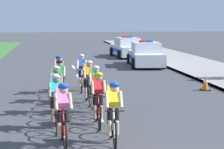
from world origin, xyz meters
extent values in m
cube|color=gray|center=(7.52, 14.00, 0.06)|extent=(4.07, 60.00, 0.12)
cube|color=#9E9E99|center=(5.57, 14.00, 0.07)|extent=(0.16, 60.00, 0.13)
cube|color=white|center=(0.00, 6.14, 0.00)|extent=(0.14, 1.60, 0.01)
cube|color=white|center=(0.00, 10.14, 0.00)|extent=(0.14, 1.60, 0.01)
cube|color=white|center=(0.00, 14.14, 0.00)|extent=(0.14, 1.60, 0.01)
cube|color=white|center=(0.00, 18.14, 0.00)|extent=(0.14, 1.60, 0.01)
torus|color=black|center=(-1.13, 2.93, 0.36)|extent=(0.08, 0.73, 0.72)
cylinder|color=#99999E|center=(-1.13, 2.93, 0.36)|extent=(0.06, 0.06, 0.06)
torus|color=black|center=(-1.18, 3.93, 0.36)|extent=(0.08, 0.73, 0.72)
cylinder|color=#99999E|center=(-1.18, 3.93, 0.36)|extent=(0.06, 0.06, 0.06)
cylinder|color=#B21919|center=(-1.15, 3.38, 0.90)|extent=(0.06, 0.55, 0.04)
cylinder|color=#B21919|center=(-1.15, 3.20, 0.58)|extent=(0.06, 0.48, 0.63)
cylinder|color=#B21919|center=(-1.16, 3.58, 0.60)|extent=(0.04, 0.04, 0.65)
cylinder|color=black|center=(-1.14, 3.03, 0.88)|extent=(0.42, 0.05, 0.03)
cube|color=black|center=(-1.16, 3.58, 0.94)|extent=(0.11, 0.22, 0.05)
cube|color=pink|center=(-1.16, 3.45, 1.14)|extent=(0.31, 0.56, 0.44)
cube|color=black|center=(-1.16, 3.57, 0.98)|extent=(0.29, 0.21, 0.18)
cylinder|color=black|center=(-1.07, 3.52, 0.64)|extent=(0.12, 0.23, 0.40)
cylinder|color=tan|center=(-1.07, 3.44, 0.37)|extent=(0.10, 0.16, 0.36)
cylinder|color=black|center=(-1.25, 3.51, 0.64)|extent=(0.12, 0.17, 0.40)
cylinder|color=tan|center=(-1.25, 3.43, 0.37)|extent=(0.10, 0.13, 0.36)
cylinder|color=tan|center=(-0.99, 3.24, 1.09)|extent=(0.09, 0.40, 0.35)
cylinder|color=tan|center=(-1.31, 3.23, 1.09)|extent=(0.09, 0.40, 0.35)
sphere|color=tan|center=(-1.14, 3.15, 1.38)|extent=(0.19, 0.19, 0.19)
ellipsoid|color=blue|center=(-1.14, 3.14, 1.45)|extent=(0.24, 0.32, 0.24)
torus|color=black|center=(-0.04, 2.93, 0.36)|extent=(0.11, 0.72, 0.72)
cylinder|color=#99999E|center=(-0.04, 2.93, 0.36)|extent=(0.07, 0.07, 0.06)
torus|color=black|center=(0.06, 3.93, 0.36)|extent=(0.11, 0.72, 0.72)
cylinder|color=#99999E|center=(0.06, 3.93, 0.36)|extent=(0.07, 0.07, 0.06)
cylinder|color=white|center=(0.01, 3.38, 0.90)|extent=(0.09, 0.55, 0.04)
cylinder|color=white|center=(-0.01, 3.21, 0.58)|extent=(0.09, 0.48, 0.63)
cylinder|color=white|center=(0.03, 3.58, 0.60)|extent=(0.04, 0.04, 0.65)
cylinder|color=black|center=(-0.03, 3.03, 0.88)|extent=(0.42, 0.07, 0.03)
cube|color=black|center=(0.03, 3.58, 0.94)|extent=(0.12, 0.23, 0.05)
cube|color=yellow|center=(0.02, 3.45, 1.14)|extent=(0.33, 0.57, 0.47)
cube|color=black|center=(0.03, 3.57, 0.98)|extent=(0.30, 0.23, 0.18)
cylinder|color=black|center=(0.11, 3.51, 0.64)|extent=(0.13, 0.23, 0.40)
cylinder|color=beige|center=(0.10, 3.43, 0.37)|extent=(0.10, 0.16, 0.36)
cylinder|color=black|center=(-0.07, 3.53, 0.64)|extent=(0.13, 0.18, 0.40)
cylinder|color=beige|center=(-0.08, 3.45, 0.37)|extent=(0.10, 0.13, 0.36)
cylinder|color=beige|center=(0.15, 3.22, 1.09)|extent=(0.11, 0.41, 0.35)
cylinder|color=beige|center=(-0.16, 3.26, 1.09)|extent=(0.11, 0.41, 0.35)
sphere|color=beige|center=(-0.01, 3.16, 1.38)|extent=(0.19, 0.19, 0.19)
ellipsoid|color=blue|center=(-0.01, 3.15, 1.45)|extent=(0.26, 0.34, 0.24)
torus|color=black|center=(-1.28, 4.37, 0.36)|extent=(0.05, 0.72, 0.72)
cylinder|color=#99999E|center=(-1.28, 4.37, 0.36)|extent=(0.06, 0.06, 0.06)
torus|color=black|center=(-1.29, 5.37, 0.36)|extent=(0.05, 0.72, 0.72)
cylinder|color=#99999E|center=(-1.29, 5.37, 0.36)|extent=(0.06, 0.06, 0.06)
cylinder|color=#1E1E99|center=(-1.28, 4.82, 0.90)|extent=(0.04, 0.55, 0.04)
cylinder|color=#1E1E99|center=(-1.28, 4.64, 0.58)|extent=(0.05, 0.48, 0.63)
cylinder|color=#1E1E99|center=(-1.29, 5.02, 0.60)|extent=(0.04, 0.04, 0.65)
cylinder|color=black|center=(-1.28, 4.47, 0.88)|extent=(0.42, 0.03, 0.03)
cube|color=black|center=(-1.29, 5.02, 0.94)|extent=(0.10, 0.22, 0.05)
cube|color=#19B2B7|center=(-1.28, 4.89, 1.14)|extent=(0.29, 0.55, 0.47)
cube|color=black|center=(-1.29, 5.01, 0.98)|extent=(0.28, 0.20, 0.18)
cylinder|color=black|center=(-1.20, 4.96, 0.64)|extent=(0.11, 0.22, 0.40)
cylinder|color=#9E7051|center=(-1.19, 4.88, 0.37)|extent=(0.09, 0.16, 0.36)
cylinder|color=black|center=(-1.38, 4.96, 0.64)|extent=(0.11, 0.17, 0.40)
cylinder|color=#9E7051|center=(-1.37, 4.88, 0.37)|extent=(0.09, 0.12, 0.36)
cylinder|color=#9E7051|center=(-1.12, 4.68, 1.09)|extent=(0.08, 0.40, 0.35)
cylinder|color=#9E7051|center=(-1.44, 4.68, 1.09)|extent=(0.08, 0.40, 0.35)
sphere|color=#9E7051|center=(-1.28, 4.59, 1.38)|extent=(0.19, 0.19, 0.19)
ellipsoid|color=white|center=(-1.28, 4.58, 1.45)|extent=(0.23, 0.32, 0.24)
torus|color=black|center=(-0.17, 4.55, 0.36)|extent=(0.08, 0.73, 0.72)
cylinder|color=#99999E|center=(-0.17, 4.55, 0.36)|extent=(0.06, 0.06, 0.06)
torus|color=black|center=(-0.11, 5.55, 0.36)|extent=(0.08, 0.73, 0.72)
cylinder|color=#99999E|center=(-0.11, 5.55, 0.36)|extent=(0.06, 0.06, 0.06)
cylinder|color=#B21919|center=(-0.15, 5.00, 0.90)|extent=(0.07, 0.55, 0.04)
cylinder|color=#B21919|center=(-0.15, 4.82, 0.58)|extent=(0.07, 0.48, 0.63)
cylinder|color=#B21919|center=(-0.13, 5.20, 0.60)|extent=(0.04, 0.04, 0.65)
cylinder|color=black|center=(-0.16, 4.65, 0.88)|extent=(0.42, 0.05, 0.03)
cube|color=black|center=(-0.13, 5.20, 0.94)|extent=(0.11, 0.23, 0.05)
cube|color=red|center=(-0.14, 5.07, 1.14)|extent=(0.31, 0.55, 0.47)
cube|color=black|center=(-0.13, 5.19, 0.98)|extent=(0.29, 0.22, 0.18)
cylinder|color=black|center=(-0.05, 5.13, 0.64)|extent=(0.12, 0.23, 0.40)
cylinder|color=tan|center=(-0.05, 5.05, 0.37)|extent=(0.10, 0.16, 0.36)
cylinder|color=black|center=(-0.23, 5.14, 0.64)|extent=(0.12, 0.17, 0.40)
cylinder|color=tan|center=(-0.23, 5.06, 0.37)|extent=(0.10, 0.13, 0.36)
cylinder|color=tan|center=(0.01, 4.85, 1.09)|extent=(0.10, 0.40, 0.35)
cylinder|color=tan|center=(-0.31, 4.87, 1.09)|extent=(0.10, 0.40, 0.35)
sphere|color=tan|center=(-0.16, 4.77, 1.38)|extent=(0.19, 0.19, 0.19)
ellipsoid|color=yellow|center=(-0.16, 4.76, 1.45)|extent=(0.25, 0.33, 0.24)
torus|color=black|center=(-1.24, 6.13, 0.36)|extent=(0.05, 0.72, 0.72)
cylinder|color=#99999E|center=(-1.24, 6.13, 0.36)|extent=(0.06, 0.06, 0.06)
torus|color=black|center=(-1.24, 7.13, 0.36)|extent=(0.05, 0.72, 0.72)
cylinder|color=#99999E|center=(-1.24, 7.13, 0.36)|extent=(0.06, 0.06, 0.06)
cylinder|color=#B21919|center=(-1.24, 6.58, 0.90)|extent=(0.04, 0.55, 0.04)
cylinder|color=#B21919|center=(-1.24, 6.41, 0.58)|extent=(0.04, 0.48, 0.63)
cylinder|color=#B21919|center=(-1.24, 6.78, 0.60)|extent=(0.04, 0.04, 0.65)
cylinder|color=black|center=(-1.24, 6.23, 0.88)|extent=(0.42, 0.03, 0.03)
cube|color=black|center=(-1.24, 6.78, 0.94)|extent=(0.10, 0.22, 0.05)
cube|color=green|center=(-1.24, 6.66, 1.14)|extent=(0.28, 0.54, 0.47)
cube|color=black|center=(-1.24, 6.77, 0.98)|extent=(0.28, 0.20, 0.18)
cylinder|color=black|center=(-1.15, 6.72, 0.64)|extent=(0.11, 0.22, 0.40)
cylinder|color=#9E7051|center=(-1.15, 6.64, 0.37)|extent=(0.09, 0.15, 0.36)
cylinder|color=black|center=(-1.33, 6.72, 0.64)|extent=(0.11, 0.17, 0.40)
cylinder|color=#9E7051|center=(-1.33, 6.64, 0.37)|extent=(0.09, 0.12, 0.36)
cylinder|color=#9E7051|center=(-1.08, 6.44, 1.09)|extent=(0.08, 0.40, 0.35)
cylinder|color=#9E7051|center=(-1.40, 6.44, 1.09)|extent=(0.08, 0.40, 0.35)
sphere|color=#9E7051|center=(-1.24, 6.36, 1.38)|extent=(0.19, 0.19, 0.19)
ellipsoid|color=white|center=(-1.24, 6.35, 1.45)|extent=(0.23, 0.32, 0.24)
torus|color=black|center=(-0.07, 5.97, 0.36)|extent=(0.06, 0.72, 0.72)
cylinder|color=#99999E|center=(-0.07, 5.97, 0.36)|extent=(0.06, 0.06, 0.06)
torus|color=black|center=(-0.05, 6.97, 0.36)|extent=(0.06, 0.72, 0.72)
cylinder|color=#99999E|center=(-0.05, 6.97, 0.36)|extent=(0.06, 0.06, 0.06)
cylinder|color=white|center=(-0.06, 6.42, 0.90)|extent=(0.05, 0.55, 0.04)
cylinder|color=white|center=(-0.06, 6.25, 0.58)|extent=(0.05, 0.48, 0.63)
cylinder|color=white|center=(-0.06, 6.62, 0.60)|extent=(0.04, 0.04, 0.65)
cylinder|color=black|center=(-0.07, 6.07, 0.88)|extent=(0.42, 0.04, 0.03)
cube|color=black|center=(-0.06, 6.62, 0.94)|extent=(0.11, 0.22, 0.05)
cube|color=green|center=(-0.06, 6.50, 1.14)|extent=(0.29, 0.55, 0.46)
cube|color=black|center=(-0.06, 6.61, 0.98)|extent=(0.29, 0.21, 0.18)
cylinder|color=black|center=(0.03, 6.56, 0.64)|extent=(0.12, 0.23, 0.40)
cylinder|color=tan|center=(0.03, 6.48, 0.37)|extent=(0.09, 0.16, 0.36)
cylinder|color=black|center=(-0.15, 6.56, 0.64)|extent=(0.11, 0.17, 0.40)
cylinder|color=tan|center=(-0.15, 6.48, 0.37)|extent=(0.09, 0.12, 0.36)
cylinder|color=tan|center=(0.10, 6.28, 1.09)|extent=(0.09, 0.40, 0.35)
cylinder|color=tan|center=(-0.22, 6.28, 1.09)|extent=(0.09, 0.40, 0.35)
sphere|color=tan|center=(-0.07, 6.20, 1.38)|extent=(0.19, 0.19, 0.19)
ellipsoid|color=white|center=(-0.07, 6.19, 1.45)|extent=(0.24, 0.32, 0.24)
torus|color=black|center=(-1.11, 7.82, 0.36)|extent=(0.08, 0.73, 0.72)
cylinder|color=#99999E|center=(-1.11, 7.82, 0.36)|extent=(0.06, 0.06, 0.06)
torus|color=black|center=(-1.06, 8.82, 0.36)|extent=(0.08, 0.73, 0.72)
cylinder|color=#99999E|center=(-1.06, 8.82, 0.36)|extent=(0.06, 0.06, 0.06)
cylinder|color=#B21919|center=(-1.09, 8.27, 0.90)|extent=(0.06, 0.55, 0.04)
cylinder|color=#B21919|center=(-1.10, 8.10, 0.58)|extent=(0.06, 0.48, 0.63)
cylinder|color=#B21919|center=(-1.08, 8.47, 0.60)|extent=(0.04, 0.04, 0.65)
cylinder|color=black|center=(-1.11, 7.92, 0.88)|extent=(0.42, 0.05, 0.03)
cube|color=black|center=(-1.08, 8.47, 0.94)|extent=(0.11, 0.22, 0.05)
cube|color=green|center=(-1.08, 8.35, 1.14)|extent=(0.31, 0.57, 0.44)
cube|color=black|center=(-1.08, 8.46, 0.98)|extent=(0.29, 0.21, 0.18)
cylinder|color=black|center=(-0.99, 8.41, 0.64)|extent=(0.12, 0.23, 0.40)
cylinder|color=tan|center=(-0.99, 8.33, 0.37)|extent=(0.10, 0.16, 0.36)
cylinder|color=black|center=(-1.17, 8.42, 0.64)|extent=(0.12, 0.17, 0.40)
cylinder|color=tan|center=(-1.17, 8.34, 0.37)|extent=(0.10, 0.13, 0.36)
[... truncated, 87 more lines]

